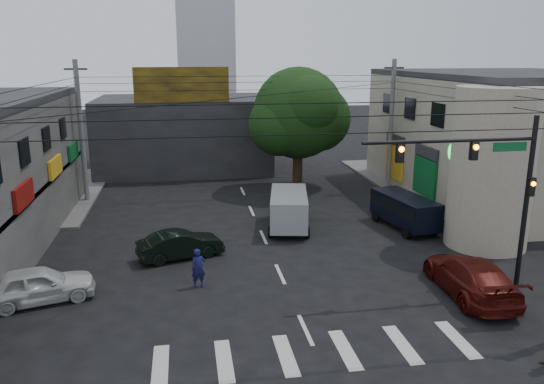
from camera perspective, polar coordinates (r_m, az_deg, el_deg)
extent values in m
plane|color=black|center=(22.06, 1.84, -10.86)|extent=(160.00, 160.00, 0.00)
cube|color=#514F4C|center=(44.49, 20.38, 1.44)|extent=(16.00, 16.00, 0.15)
cube|color=gray|center=(39.63, 24.41, 5.32)|extent=(14.00, 18.00, 8.00)
cylinder|color=gray|center=(28.42, 22.54, 2.34)|extent=(4.00, 4.00, 8.00)
cube|color=#232326|center=(45.99, -9.48, 6.26)|extent=(14.00, 10.00, 6.00)
cube|color=olive|center=(40.69, -9.70, 11.29)|extent=(7.00, 0.30, 2.60)
cylinder|color=black|center=(38.09, 2.78, 3.53)|extent=(0.70, 0.70, 4.40)
sphere|color=black|center=(37.60, 2.84, 8.47)|extent=(6.40, 6.40, 6.40)
cylinder|color=black|center=(23.65, 25.64, -1.27)|extent=(0.20, 0.20, 7.20)
cylinder|color=black|center=(21.28, 18.65, 5.24)|extent=(7.00, 0.14, 0.14)
cube|color=black|center=(21.83, 20.89, 4.20)|extent=(0.28, 0.22, 0.75)
cube|color=black|center=(20.48, 13.60, 4.13)|extent=(0.28, 0.22, 0.75)
sphere|color=orange|center=(21.68, 21.11, 4.52)|extent=(0.20, 0.20, 0.20)
sphere|color=orange|center=(20.33, 13.78, 4.47)|extent=(0.20, 0.20, 0.20)
cube|color=#0C5926|center=(22.60, 24.22, 4.46)|extent=(1.40, 0.06, 0.35)
cylinder|color=#59595B|center=(36.46, -19.82, 6.02)|extent=(0.32, 0.32, 9.20)
cylinder|color=#59595B|center=(38.67, 12.67, 6.97)|extent=(0.32, 0.32, 9.20)
imported|color=black|center=(25.82, -9.82, -5.60)|extent=(3.72, 4.85, 1.33)
imported|color=silver|center=(22.97, -23.86, -9.12)|extent=(3.95, 5.16, 1.45)
imported|color=#460D0A|center=(23.10, 20.56, -8.49)|extent=(2.76, 5.65, 1.58)
imported|color=#131545|center=(22.49, -7.92, -8.14)|extent=(0.79, 0.67, 1.68)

